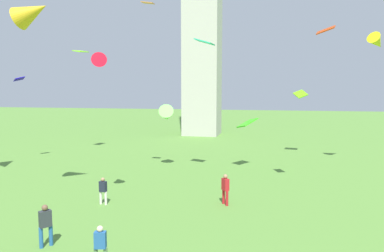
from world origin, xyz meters
name	(u,v)px	position (x,y,z in m)	size (l,w,h in m)	color
person_0	(100,244)	(-0.05, 8.20, 0.91)	(0.49, 0.34, 1.61)	#51754C
person_1	(45,223)	(-3.13, 9.30, 1.02)	(0.49, 0.54, 1.80)	#235693
person_2	(103,189)	(-3.37, 14.78, 0.89)	(0.48, 0.29, 1.57)	silver
person_3	(225,188)	(3.46, 16.31, 1.01)	(0.49, 0.53, 1.78)	red
kite_flying_0	(81,51)	(-12.87, 28.85, 10.49)	(1.18, 1.53, 0.34)	#80E719
kite_flying_1	(19,79)	(-15.90, 23.64, 7.57)	(0.88, 1.05, 0.47)	#1606BC
kite_flying_2	(32,12)	(-6.88, 13.97, 10.75)	(2.21, 1.41, 1.84)	gold
kite_flying_3	(99,63)	(-3.36, 14.66, 8.01)	(1.38, 1.56, 1.09)	red
kite_flying_4	(204,42)	(1.14, 21.82, 10.00)	(1.45, 1.17, 0.50)	#2AC097
kite_flying_6	(148,3)	(-2.63, 20.50, 12.60)	(0.85, 0.60, 0.20)	orange
kite_flying_7	(377,42)	(14.16, 28.18, 10.43)	(1.96, 2.05, 1.62)	yellow
kite_flying_8	(326,30)	(10.39, 29.58, 11.79)	(1.67, 1.50, 0.88)	#BC370B
kite_flying_9	(247,123)	(4.03, 25.76, 3.89)	(1.79, 1.92, 0.86)	green
kite_flying_10	(167,115)	(-2.68, 24.89, 4.47)	(1.70, 2.33, 1.89)	#52EC36
kite_flying_11	(300,94)	(7.82, 21.63, 6.29)	(0.97, 1.02, 0.62)	#67C013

